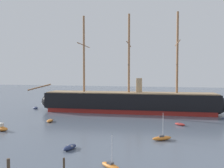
{
  "coord_description": "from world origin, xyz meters",
  "views": [
    {
      "loc": [
        16.72,
        -15.73,
        12.03
      ],
      "look_at": [
        3.0,
        37.5,
        9.59
      ],
      "focal_mm": 36.35,
      "sensor_mm": 36.0,
      "label": 1
    }
  ],
  "objects_px": {
    "tall_ship": "(129,102)",
    "dinghy_near_centre": "(70,147)",
    "motorboat_mid_left": "(1,128)",
    "sailboat_mid_right": "(162,138)",
    "mooring_piling_left_pair": "(64,166)",
    "dinghy_far_left": "(35,108)",
    "sailboat_distant_centre": "(132,107)",
    "mooring_piling_nearest": "(8,167)",
    "dinghy_alongside_stern": "(180,124)",
    "sailboat_foreground_right": "(111,166)",
    "dinghy_alongside_bow": "(50,121)"
  },
  "relations": [
    {
      "from": "tall_ship",
      "to": "dinghy_near_centre",
      "type": "xyz_separation_m",
      "value": [
        -2.88,
        -36.84,
        -2.98
      ]
    },
    {
      "from": "motorboat_mid_left",
      "to": "sailboat_mid_right",
      "type": "xyz_separation_m",
      "value": [
        33.37,
        1.41,
        -0.14
      ]
    },
    {
      "from": "motorboat_mid_left",
      "to": "mooring_piling_left_pair",
      "type": "relative_size",
      "value": 2.04
    },
    {
      "from": "dinghy_near_centre",
      "to": "dinghy_far_left",
      "type": "relative_size",
      "value": 0.97
    },
    {
      "from": "sailboat_distant_centre",
      "to": "mooring_piling_nearest",
      "type": "relative_size",
      "value": 3.4
    },
    {
      "from": "dinghy_alongside_stern",
      "to": "mooring_piling_nearest",
      "type": "height_order",
      "value": "mooring_piling_nearest"
    },
    {
      "from": "sailboat_foreground_right",
      "to": "motorboat_mid_left",
      "type": "distance_m",
      "value": 30.42
    },
    {
      "from": "sailboat_mid_right",
      "to": "dinghy_alongside_stern",
      "type": "height_order",
      "value": "sailboat_mid_right"
    },
    {
      "from": "sailboat_distant_centre",
      "to": "mooring_piling_nearest",
      "type": "xyz_separation_m",
      "value": [
        -5.78,
        -54.93,
        0.44
      ]
    },
    {
      "from": "dinghy_near_centre",
      "to": "mooring_piling_nearest",
      "type": "height_order",
      "value": "mooring_piling_nearest"
    },
    {
      "from": "dinghy_near_centre",
      "to": "mooring_piling_nearest",
      "type": "distance_m",
      "value": 10.8
    },
    {
      "from": "mooring_piling_left_pair",
      "to": "dinghy_far_left",
      "type": "bearing_deg",
      "value": 126.54
    },
    {
      "from": "sailboat_foreground_right",
      "to": "mooring_piling_left_pair",
      "type": "height_order",
      "value": "sailboat_foreground_right"
    },
    {
      "from": "sailboat_foreground_right",
      "to": "motorboat_mid_left",
      "type": "height_order",
      "value": "sailboat_foreground_right"
    },
    {
      "from": "sailboat_mid_right",
      "to": "sailboat_distant_centre",
      "type": "distance_m",
      "value": 37.44
    },
    {
      "from": "sailboat_foreground_right",
      "to": "dinghy_alongside_stern",
      "type": "xyz_separation_m",
      "value": [
        9.48,
        27.39,
        -0.07
      ]
    },
    {
      "from": "sailboat_foreground_right",
      "to": "dinghy_far_left",
      "type": "height_order",
      "value": "sailboat_foreground_right"
    },
    {
      "from": "dinghy_far_left",
      "to": "sailboat_distant_centre",
      "type": "relative_size",
      "value": 0.46
    },
    {
      "from": "tall_ship",
      "to": "dinghy_alongside_bow",
      "type": "xyz_separation_m",
      "value": [
        -16.58,
        -19.02,
        -2.99
      ]
    },
    {
      "from": "tall_ship",
      "to": "sailboat_foreground_right",
      "type": "distance_m",
      "value": 42.71
    },
    {
      "from": "dinghy_alongside_bow",
      "to": "mooring_piling_left_pair",
      "type": "distance_m",
      "value": 31.14
    },
    {
      "from": "mooring_piling_nearest",
      "to": "mooring_piling_left_pair",
      "type": "relative_size",
      "value": 1.03
    },
    {
      "from": "sailboat_distant_centre",
      "to": "sailboat_foreground_right",
      "type": "bearing_deg",
      "value": -83.76
    },
    {
      "from": "tall_ship",
      "to": "motorboat_mid_left",
      "type": "distance_m",
      "value": 36.92
    },
    {
      "from": "motorboat_mid_left",
      "to": "dinghy_far_left",
      "type": "height_order",
      "value": "motorboat_mid_left"
    },
    {
      "from": "sailboat_mid_right",
      "to": "dinghy_alongside_bow",
      "type": "relative_size",
      "value": 1.66
    },
    {
      "from": "dinghy_alongside_bow",
      "to": "mooring_piling_nearest",
      "type": "relative_size",
      "value": 1.46
    },
    {
      "from": "dinghy_far_left",
      "to": "motorboat_mid_left",
      "type": "bearing_deg",
      "value": -70.02
    },
    {
      "from": "dinghy_alongside_bow",
      "to": "mooring_piling_nearest",
      "type": "xyz_separation_m",
      "value": [
        10.67,
        -28.17,
        0.68
      ]
    },
    {
      "from": "dinghy_near_centre",
      "to": "dinghy_alongside_bow",
      "type": "relative_size",
      "value": 1.04
    },
    {
      "from": "tall_ship",
      "to": "mooring_piling_left_pair",
      "type": "height_order",
      "value": "tall_ship"
    },
    {
      "from": "dinghy_alongside_bow",
      "to": "sailboat_distant_centre",
      "type": "relative_size",
      "value": 0.43
    },
    {
      "from": "sailboat_distant_centre",
      "to": "mooring_piling_left_pair",
      "type": "bearing_deg",
      "value": -89.57
    },
    {
      "from": "sailboat_foreground_right",
      "to": "dinghy_alongside_bow",
      "type": "relative_size",
      "value": 1.45
    },
    {
      "from": "mooring_piling_left_pair",
      "to": "sailboat_distant_centre",
      "type": "bearing_deg",
      "value": 90.43
    },
    {
      "from": "tall_ship",
      "to": "motorboat_mid_left",
      "type": "relative_size",
      "value": 15.77
    },
    {
      "from": "dinghy_far_left",
      "to": "mooring_piling_nearest",
      "type": "height_order",
      "value": "mooring_piling_nearest"
    },
    {
      "from": "sailboat_foreground_right",
      "to": "sailboat_mid_right",
      "type": "xyz_separation_m",
      "value": [
        5.82,
        14.31,
        0.05
      ]
    },
    {
      "from": "dinghy_near_centre",
      "to": "dinghy_alongside_bow",
      "type": "distance_m",
      "value": 22.47
    },
    {
      "from": "sailboat_mid_right",
      "to": "mooring_piling_nearest",
      "type": "bearing_deg",
      "value": -131.58
    },
    {
      "from": "dinghy_alongside_stern",
      "to": "mooring_piling_nearest",
      "type": "xyz_separation_m",
      "value": [
        -20.73,
        -32.31,
        0.72
      ]
    },
    {
      "from": "sailboat_foreground_right",
      "to": "mooring_piling_nearest",
      "type": "height_order",
      "value": "sailboat_foreground_right"
    },
    {
      "from": "dinghy_near_centre",
      "to": "mooring_piling_left_pair",
      "type": "distance_m",
      "value": 8.96
    },
    {
      "from": "sailboat_mid_right",
      "to": "dinghy_near_centre",
      "type": "bearing_deg",
      "value": -147.7
    },
    {
      "from": "mooring_piling_left_pair",
      "to": "dinghy_alongside_bow",
      "type": "bearing_deg",
      "value": 122.78
    },
    {
      "from": "sailboat_mid_right",
      "to": "mooring_piling_left_pair",
      "type": "xyz_separation_m",
      "value": [
        -10.88,
        -17.24,
        0.57
      ]
    },
    {
      "from": "dinghy_far_left",
      "to": "mooring_piling_left_pair",
      "type": "relative_size",
      "value": 1.61
    },
    {
      "from": "dinghy_alongside_bow",
      "to": "dinghy_alongside_stern",
      "type": "relative_size",
      "value": 1.1
    },
    {
      "from": "tall_ship",
      "to": "mooring_piling_nearest",
      "type": "bearing_deg",
      "value": -97.13
    },
    {
      "from": "motorboat_mid_left",
      "to": "mooring_piling_nearest",
      "type": "xyz_separation_m",
      "value": [
        16.3,
        -17.82,
        0.47
      ]
    }
  ]
}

